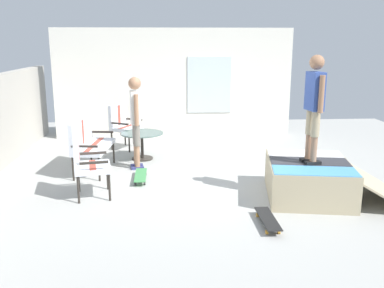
% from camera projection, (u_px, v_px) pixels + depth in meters
% --- Properties ---
extents(ground_plane, '(12.00, 12.00, 0.10)m').
position_uv_depth(ground_plane, '(208.00, 186.00, 7.51)').
color(ground_plane, '#A8A8A3').
extents(house_facade, '(0.23, 6.00, 2.75)m').
position_uv_depth(house_facade, '(174.00, 84.00, 10.83)').
color(house_facade, white).
rests_on(house_facade, ground_plane).
extents(skate_ramp, '(1.80, 2.24, 0.59)m').
position_uv_depth(skate_ramp, '(310.00, 179.00, 6.82)').
color(skate_ramp, tan).
rests_on(skate_ramp, ground_plane).
extents(patio_bench, '(1.30, 0.68, 1.02)m').
position_uv_depth(patio_bench, '(88.00, 140.00, 8.06)').
color(patio_bench, '#2D2823').
rests_on(patio_bench, ground_plane).
extents(patio_chair_near_house, '(0.81, 0.78, 1.02)m').
position_uv_depth(patio_chair_near_house, '(122.00, 122.00, 9.82)').
color(patio_chair_near_house, '#2D2823').
rests_on(patio_chair_near_house, ground_plane).
extents(patio_chair_by_wall, '(0.71, 0.65, 1.02)m').
position_uv_depth(patio_chair_by_wall, '(85.00, 160.00, 6.72)').
color(patio_chair_by_wall, '#2D2823').
rests_on(patio_chair_by_wall, ground_plane).
extents(patio_table, '(0.90, 0.90, 0.57)m').
position_uv_depth(patio_table, '(142.00, 140.00, 8.93)').
color(patio_table, '#2D2823').
rests_on(patio_table, ground_plane).
extents(person_watching, '(0.48, 0.28, 1.78)m').
position_uv_depth(person_watching, '(136.00, 115.00, 8.16)').
color(person_watching, navy).
rests_on(person_watching, ground_plane).
extents(person_skater, '(0.48, 0.28, 1.66)m').
position_uv_depth(person_skater, '(314.00, 102.00, 6.43)').
color(person_skater, black).
rests_on(person_skater, skate_ramp).
extents(skateboard_by_bench, '(0.80, 0.21, 0.10)m').
position_uv_depth(skateboard_by_bench, '(141.00, 175.00, 7.66)').
color(skateboard_by_bench, '#3F8C4C').
rests_on(skateboard_by_bench, ground_plane).
extents(skateboard_spare, '(0.80, 0.21, 0.10)m').
position_uv_depth(skateboard_spare, '(268.00, 219.00, 5.79)').
color(skateboard_spare, black).
rests_on(skateboard_spare, ground_plane).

